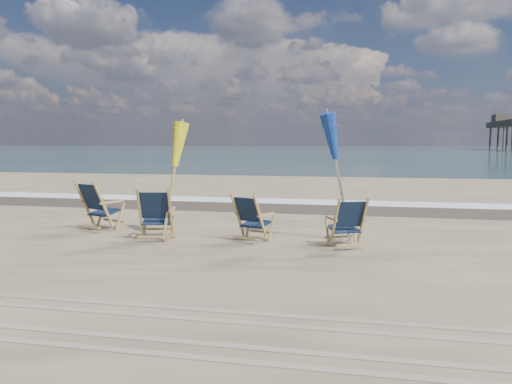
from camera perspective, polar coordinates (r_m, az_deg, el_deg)
ocean at (r=135.42m, az=11.17°, el=4.80°), size 400.00×400.00×0.00m
surf_foam at (r=15.93m, az=4.56°, el=-1.08°), size 200.00×1.40×0.01m
wet_sand_strip at (r=14.46m, az=3.79°, el=-1.77°), size 200.00×2.60×0.00m
tire_tracks at (r=5.36m, az=-11.57°, el=-14.87°), size 80.00×1.30×0.01m
beach_chair_0 at (r=10.83m, az=-17.06°, el=-1.59°), size 0.95×1.00×1.10m
beach_chair_1 at (r=9.61m, az=-9.74°, el=-2.51°), size 0.81×0.87×1.04m
beach_chair_2 at (r=9.21m, az=0.47°, el=-3.10°), size 0.82×0.86×0.94m
beach_chair_3 at (r=9.05m, az=12.14°, el=-3.40°), size 0.82×0.86×0.94m
umbrella_yellow at (r=9.64m, az=-9.68°, el=4.84°), size 0.30×0.30×2.28m
umbrella_blue at (r=9.41m, az=9.65°, el=5.83°), size 0.30×0.30×2.46m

